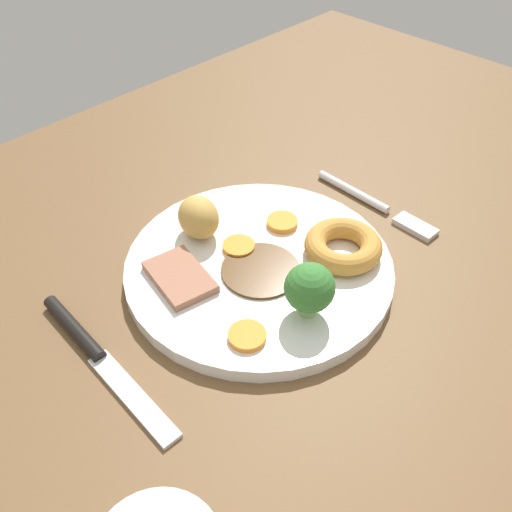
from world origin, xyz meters
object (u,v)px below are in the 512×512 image
(meat_slice_main, at_px, (180,277))
(knife, at_px, (95,352))
(broccoli_floret, at_px, (310,289))
(carrot_coin_side, at_px, (236,248))
(roast_potato_left, at_px, (198,217))
(yorkshire_pudding, at_px, (343,246))
(carrot_coin_back, at_px, (282,222))
(dinner_plate, at_px, (256,269))
(fork, at_px, (378,205))
(carrot_coin_front, at_px, (247,336))

(meat_slice_main, height_order, knife, meat_slice_main)
(broccoli_floret, distance_m, knife, 0.18)
(carrot_coin_side, height_order, broccoli_floret, broccoli_floret)
(roast_potato_left, bearing_deg, yorkshire_pudding, 122.17)
(broccoli_floret, bearing_deg, carrot_coin_back, -127.07)
(dinner_plate, height_order, broccoli_floret, broccoli_floret)
(carrot_coin_back, xyz_separation_m, fork, (-0.11, 0.04, -0.01))
(meat_slice_main, xyz_separation_m, carrot_coin_front, (0.00, 0.09, -0.00))
(meat_slice_main, height_order, carrot_coin_back, meat_slice_main)
(carrot_coin_front, height_order, carrot_coin_back, same)
(carrot_coin_side, bearing_deg, dinner_plate, 90.32)
(roast_potato_left, bearing_deg, carrot_coin_side, 100.06)
(carrot_coin_back, bearing_deg, meat_slice_main, -5.88)
(meat_slice_main, height_order, carrot_coin_front, meat_slice_main)
(carrot_coin_side, xyz_separation_m, knife, (0.16, -0.00, -0.01))
(yorkshire_pudding, relative_size, knife, 0.40)
(broccoli_floret, relative_size, knife, 0.28)
(broccoli_floret, bearing_deg, fork, -163.77)
(roast_potato_left, bearing_deg, meat_slice_main, 32.97)
(dinner_plate, relative_size, carrot_coin_front, 7.90)
(carrot_coin_side, relative_size, broccoli_floret, 0.60)
(roast_potato_left, height_order, carrot_coin_front, roast_potato_left)
(roast_potato_left, xyz_separation_m, carrot_coin_back, (-0.07, 0.05, -0.02))
(meat_slice_main, distance_m, knife, 0.10)
(dinner_plate, relative_size, carrot_coin_side, 8.16)
(yorkshire_pudding, distance_m, roast_potato_left, 0.14)
(roast_potato_left, height_order, carrot_coin_side, roast_potato_left)
(dinner_plate, bearing_deg, broccoli_floret, 80.64)
(meat_slice_main, bearing_deg, roast_potato_left, -147.03)
(roast_potato_left, xyz_separation_m, knife, (0.15, 0.04, -0.03))
(carrot_coin_back, relative_size, fork, 0.20)
(roast_potato_left, relative_size, carrot_coin_side, 1.49)
(roast_potato_left, distance_m, carrot_coin_back, 0.09)
(dinner_plate, bearing_deg, meat_slice_main, -28.33)
(knife, bearing_deg, carrot_coin_front, 50.61)
(broccoli_floret, height_order, fork, broccoli_floret)
(knife, bearing_deg, broccoli_floret, 58.68)
(carrot_coin_front, xyz_separation_m, carrot_coin_back, (-0.13, -0.08, 0.00))
(dinner_plate, height_order, meat_slice_main, meat_slice_main)
(carrot_coin_side, height_order, fork, carrot_coin_side)
(fork, height_order, knife, knife)
(fork, relative_size, knife, 0.82)
(roast_potato_left, bearing_deg, broccoli_floret, 88.29)
(meat_slice_main, xyz_separation_m, carrot_coin_side, (-0.06, 0.01, -0.00))
(meat_slice_main, relative_size, carrot_coin_side, 2.15)
(yorkshire_pudding, bearing_deg, broccoli_floret, 17.25)
(dinner_plate, bearing_deg, knife, -9.84)
(meat_slice_main, xyz_separation_m, broccoli_floret, (-0.05, 0.11, 0.02))
(dinner_plate, xyz_separation_m, carrot_coin_front, (0.07, 0.06, 0.01))
(carrot_coin_back, bearing_deg, roast_potato_left, -35.79)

